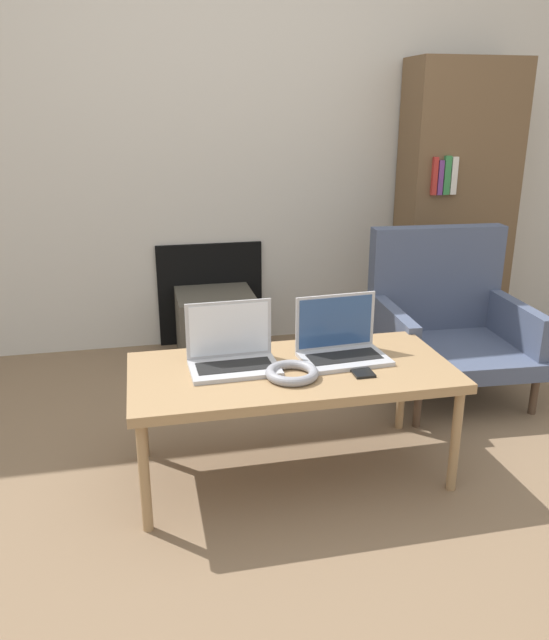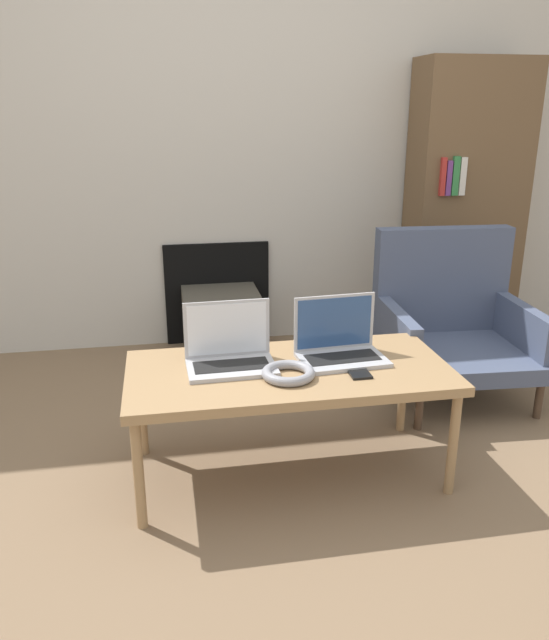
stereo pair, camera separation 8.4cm
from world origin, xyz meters
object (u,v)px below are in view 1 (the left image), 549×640
laptop_left (232,352)px  laptop_right (341,344)px  headphones (292,373)px  tv (216,325)px  phone (361,371)px  armchair (445,316)px

laptop_left → laptop_right: (0.42, -0.00, 0.00)m
headphones → tv: 1.40m
laptop_right → tv: 1.30m
laptop_left → headphones: (0.19, -0.15, -0.04)m
headphones → phone: bearing=-1.3°
laptop_left → tv: laptop_left is taller
headphones → phone: headphones is taller
tv → armchair: bearing=-32.2°
laptop_left → tv: 1.26m
phone → tv: (-0.36, 1.37, -0.26)m
phone → armchair: 0.99m
laptop_left → headphones: size_ratio=1.72×
armchair → phone: bearing=-131.3°
laptop_left → phone: bearing=-20.5°
phone → laptop_right: bearing=100.4°
laptop_left → laptop_right: same height
phone → headphones: bearing=178.7°
laptop_right → phone: laptop_right is taller
headphones → phone: 0.26m
phone → armchair: size_ratio=0.15×
tv → laptop_right: bearing=-74.6°
laptop_right → phone: 0.16m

